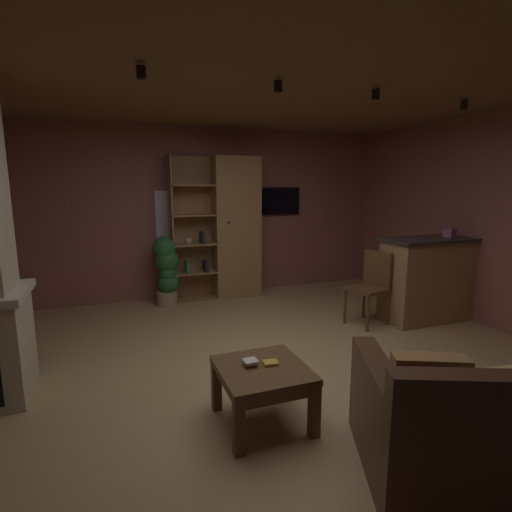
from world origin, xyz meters
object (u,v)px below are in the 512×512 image
object	(u,v)px
bookshelf_cabinet	(231,229)
wall_mounted_tv	(277,201)
table_book_1	(250,361)
dining_chair	(371,283)
kitchen_bar_counter	(433,278)
table_book_0	(270,363)
tissue_box	(450,233)
leather_couch	(505,432)
potted_floor_plant	(167,268)
coffee_table	(263,378)

from	to	relation	value
bookshelf_cabinet	wall_mounted_tv	world-z (taller)	bookshelf_cabinet
wall_mounted_tv	table_book_1	bearing A→B (deg)	-116.08
dining_chair	kitchen_bar_counter	bearing A→B (deg)	-8.24
table_book_0	table_book_1	xyz separation A→B (m)	(-0.15, 0.03, 0.02)
tissue_box	leather_couch	bearing A→B (deg)	-129.69
kitchen_bar_counter	table_book_1	xyz separation A→B (m)	(-2.99, -1.32, -0.07)
leather_couch	table_book_0	distance (m)	1.50
potted_floor_plant	wall_mounted_tv	bearing A→B (deg)	10.32
dining_chair	potted_floor_plant	xyz separation A→B (m)	(-2.30, 1.70, 0.02)
tissue_box	leather_couch	size ratio (longest dim) A/B	0.06
bookshelf_cabinet	wall_mounted_tv	bearing A→B (deg)	13.63
tissue_box	table_book_0	size ratio (longest dim) A/B	1.12
tissue_box	potted_floor_plant	bearing A→B (deg)	151.28
bookshelf_cabinet	kitchen_bar_counter	xyz separation A→B (m)	(2.15, -1.96, -0.53)
kitchen_bar_counter	leather_couch	bearing A→B (deg)	-126.59
kitchen_bar_counter	leather_couch	xyz separation A→B (m)	(-1.78, -2.39, -0.25)
leather_couch	coffee_table	distance (m)	1.53
potted_floor_plant	tissue_box	bearing A→B (deg)	-28.72
table_book_1	coffee_table	bearing A→B (deg)	-33.92
kitchen_bar_counter	bookshelf_cabinet	bearing A→B (deg)	137.72
coffee_table	table_book_0	bearing A→B (deg)	15.08
bookshelf_cabinet	table_book_1	world-z (taller)	bookshelf_cabinet
kitchen_bar_counter	dining_chair	world-z (taller)	kitchen_bar_counter
table_book_1	table_book_0	bearing A→B (deg)	-12.53
coffee_table	leather_couch	bearing A→B (deg)	-41.72
coffee_table	table_book_0	distance (m)	0.12
dining_chair	wall_mounted_tv	size ratio (longest dim) A/B	1.15
table_book_0	tissue_box	bearing A→B (deg)	23.75
table_book_0	bookshelf_cabinet	bearing A→B (deg)	78.13
coffee_table	table_book_1	bearing A→B (deg)	146.08
bookshelf_cabinet	tissue_box	bearing A→B (deg)	-40.08
table_book_1	wall_mounted_tv	bearing A→B (deg)	63.92
wall_mounted_tv	bookshelf_cabinet	bearing A→B (deg)	-166.37
coffee_table	potted_floor_plant	size ratio (longest dim) A/B	0.64
potted_floor_plant	bookshelf_cabinet	bearing A→B (deg)	7.44
tissue_box	wall_mounted_tv	bearing A→B (deg)	124.12
potted_floor_plant	wall_mounted_tv	distance (m)	2.13
bookshelf_cabinet	table_book_1	distance (m)	3.44
leather_couch	dining_chair	size ratio (longest dim) A/B	2.03
bookshelf_cabinet	tissue_box	world-z (taller)	bookshelf_cabinet
leather_couch	table_book_1	xyz separation A→B (m)	(-1.22, 1.07, 0.17)
coffee_table	dining_chair	bearing A→B (deg)	36.21
potted_floor_plant	wall_mounted_tv	xyz separation A→B (m)	(1.88, 0.34, 0.93)
leather_couch	tissue_box	bearing A→B (deg)	50.31
leather_couch	potted_floor_plant	distance (m)	4.45
kitchen_bar_counter	table_book_1	bearing A→B (deg)	-156.14
leather_couch	potted_floor_plant	world-z (taller)	potted_floor_plant
kitchen_bar_counter	tissue_box	size ratio (longest dim) A/B	11.64
kitchen_bar_counter	wall_mounted_tv	size ratio (longest dim) A/B	1.74
bookshelf_cabinet	tissue_box	size ratio (longest dim) A/B	18.06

